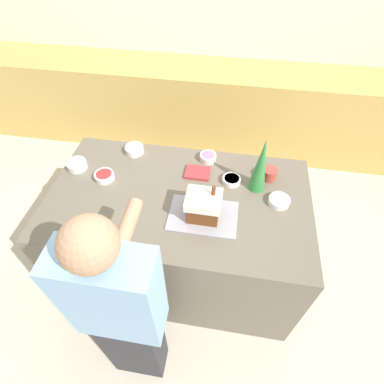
{
  "coord_description": "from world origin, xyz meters",
  "views": [
    {
      "loc": [
        0.29,
        -1.24,
        2.34
      ],
      "look_at": [
        0.09,
        0.0,
        0.95
      ],
      "focal_mm": 28.0,
      "sensor_mm": 36.0,
      "label": 1
    }
  ],
  "objects_px": {
    "gingerbread_house": "(204,206)",
    "candy_bowl_beside_tree": "(77,165)",
    "candy_bowl_near_tray_left": "(134,149)",
    "candy_bowl_center_rear": "(208,157)",
    "candy_bowl_far_right": "(104,176)",
    "candy_bowl_behind_tray": "(232,180)",
    "decorative_tree": "(261,165)",
    "person": "(123,316)",
    "candy_bowl_front_corner": "(279,201)",
    "mug": "(269,174)",
    "baking_tray": "(203,216)",
    "cookbook": "(198,173)"
  },
  "relations": [
    {
      "from": "decorative_tree",
      "to": "candy_bowl_near_tray_left",
      "type": "bearing_deg",
      "value": 166.56
    },
    {
      "from": "candy_bowl_front_corner",
      "to": "decorative_tree",
      "type": "bearing_deg",
      "value": 141.09
    },
    {
      "from": "baking_tray",
      "to": "candy_bowl_far_right",
      "type": "height_order",
      "value": "candy_bowl_far_right"
    },
    {
      "from": "candy_bowl_far_right",
      "to": "mug",
      "type": "distance_m",
      "value": 1.11
    },
    {
      "from": "decorative_tree",
      "to": "candy_bowl_center_rear",
      "type": "bearing_deg",
      "value": 148.06
    },
    {
      "from": "candy_bowl_behind_tray",
      "to": "candy_bowl_front_corner",
      "type": "xyz_separation_m",
      "value": [
        0.31,
        -0.14,
        0.0
      ]
    },
    {
      "from": "candy_bowl_behind_tray",
      "to": "candy_bowl_front_corner",
      "type": "distance_m",
      "value": 0.34
    },
    {
      "from": "candy_bowl_far_right",
      "to": "candy_bowl_behind_tray",
      "type": "distance_m",
      "value": 0.86
    },
    {
      "from": "decorative_tree",
      "to": "candy_bowl_beside_tree",
      "type": "relative_size",
      "value": 2.9
    },
    {
      "from": "mug",
      "to": "person",
      "type": "xyz_separation_m",
      "value": [
        -0.7,
        -1.02,
        -0.11
      ]
    },
    {
      "from": "candy_bowl_far_right",
      "to": "candy_bowl_center_rear",
      "type": "height_order",
      "value": "candy_bowl_center_rear"
    },
    {
      "from": "decorative_tree",
      "to": "candy_bowl_front_corner",
      "type": "bearing_deg",
      "value": -38.91
    },
    {
      "from": "candy_bowl_behind_tray",
      "to": "candy_bowl_center_rear",
      "type": "relative_size",
      "value": 1.04
    },
    {
      "from": "candy_bowl_beside_tree",
      "to": "decorative_tree",
      "type": "bearing_deg",
      "value": 0.63
    },
    {
      "from": "candy_bowl_front_corner",
      "to": "candy_bowl_near_tray_left",
      "type": "height_order",
      "value": "candy_bowl_near_tray_left"
    },
    {
      "from": "candy_bowl_beside_tree",
      "to": "cookbook",
      "type": "bearing_deg",
      "value": 5.15
    },
    {
      "from": "candy_bowl_far_right",
      "to": "candy_bowl_behind_tray",
      "type": "relative_size",
      "value": 1.06
    },
    {
      "from": "baking_tray",
      "to": "candy_bowl_beside_tree",
      "type": "distance_m",
      "value": 0.97
    },
    {
      "from": "gingerbread_house",
      "to": "person",
      "type": "relative_size",
      "value": 0.15
    },
    {
      "from": "baking_tray",
      "to": "candy_bowl_behind_tray",
      "type": "bearing_deg",
      "value": 64.96
    },
    {
      "from": "gingerbread_house",
      "to": "candy_bowl_center_rear",
      "type": "xyz_separation_m",
      "value": [
        -0.04,
        0.51,
        -0.07
      ]
    },
    {
      "from": "baking_tray",
      "to": "cookbook",
      "type": "bearing_deg",
      "value": 103.68
    },
    {
      "from": "person",
      "to": "candy_bowl_beside_tree",
      "type": "bearing_deg",
      "value": 124.12
    },
    {
      "from": "candy_bowl_beside_tree",
      "to": "mug",
      "type": "distance_m",
      "value": 1.33
    },
    {
      "from": "cookbook",
      "to": "person",
      "type": "distance_m",
      "value": 1.02
    },
    {
      "from": "gingerbread_house",
      "to": "candy_bowl_beside_tree",
      "type": "xyz_separation_m",
      "value": [
        -0.93,
        0.28,
        -0.07
      ]
    },
    {
      "from": "candy_bowl_center_rear",
      "to": "person",
      "type": "distance_m",
      "value": 1.18
    },
    {
      "from": "gingerbread_house",
      "to": "candy_bowl_center_rear",
      "type": "relative_size",
      "value": 1.98
    },
    {
      "from": "candy_bowl_behind_tray",
      "to": "candy_bowl_near_tray_left",
      "type": "height_order",
      "value": "candy_bowl_near_tray_left"
    },
    {
      "from": "candy_bowl_beside_tree",
      "to": "candy_bowl_center_rear",
      "type": "bearing_deg",
      "value": 14.44
    },
    {
      "from": "candy_bowl_front_corner",
      "to": "mug",
      "type": "height_order",
      "value": "mug"
    },
    {
      "from": "gingerbread_house",
      "to": "candy_bowl_center_rear",
      "type": "bearing_deg",
      "value": 93.98
    },
    {
      "from": "gingerbread_house",
      "to": "candy_bowl_beside_tree",
      "type": "bearing_deg",
      "value": 163.06
    },
    {
      "from": "candy_bowl_far_right",
      "to": "person",
      "type": "xyz_separation_m",
      "value": [
        0.39,
        -0.84,
        -0.09
      ]
    },
    {
      "from": "baking_tray",
      "to": "candy_bowl_behind_tray",
      "type": "distance_m",
      "value": 0.35
    },
    {
      "from": "baking_tray",
      "to": "decorative_tree",
      "type": "relative_size",
      "value": 1.05
    },
    {
      "from": "candy_bowl_front_corner",
      "to": "cookbook",
      "type": "relative_size",
      "value": 0.79
    },
    {
      "from": "baking_tray",
      "to": "candy_bowl_near_tray_left",
      "type": "relative_size",
      "value": 3.1
    },
    {
      "from": "decorative_tree",
      "to": "candy_bowl_far_right",
      "type": "height_order",
      "value": "decorative_tree"
    },
    {
      "from": "candy_bowl_near_tray_left",
      "to": "person",
      "type": "height_order",
      "value": "person"
    },
    {
      "from": "candy_bowl_behind_tray",
      "to": "baking_tray",
      "type": "bearing_deg",
      "value": -115.04
    },
    {
      "from": "candy_bowl_near_tray_left",
      "to": "candy_bowl_center_rear",
      "type": "xyz_separation_m",
      "value": [
        0.55,
        0.0,
        -0.0
      ]
    },
    {
      "from": "candy_bowl_far_right",
      "to": "candy_bowl_behind_tray",
      "type": "xyz_separation_m",
      "value": [
        0.85,
        0.11,
        -0.0
      ]
    },
    {
      "from": "candy_bowl_near_tray_left",
      "to": "cookbook",
      "type": "height_order",
      "value": "candy_bowl_near_tray_left"
    },
    {
      "from": "baking_tray",
      "to": "candy_bowl_far_right",
      "type": "xyz_separation_m",
      "value": [
        -0.7,
        0.21,
        0.02
      ]
    },
    {
      "from": "cookbook",
      "to": "candy_bowl_far_right",
      "type": "bearing_deg",
      "value": -166.46
    },
    {
      "from": "candy_bowl_near_tray_left",
      "to": "candy_bowl_behind_tray",
      "type": "bearing_deg",
      "value": -14.8
    },
    {
      "from": "candy_bowl_far_right",
      "to": "candy_bowl_front_corner",
      "type": "distance_m",
      "value": 1.16
    },
    {
      "from": "decorative_tree",
      "to": "candy_bowl_behind_tray",
      "type": "xyz_separation_m",
      "value": [
        -0.16,
        0.02,
        -0.18
      ]
    },
    {
      "from": "candy_bowl_near_tray_left",
      "to": "mug",
      "type": "bearing_deg",
      "value": -6.87
    }
  ]
}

